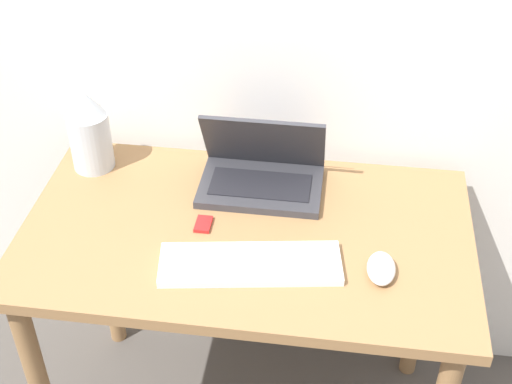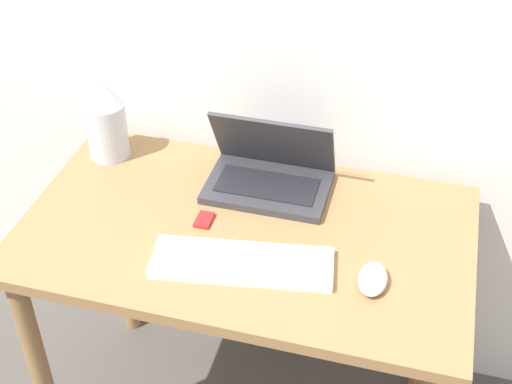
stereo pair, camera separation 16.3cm
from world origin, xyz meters
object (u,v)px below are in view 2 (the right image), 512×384
(vase, at_px, (106,120))
(mp3_player, at_px, (204,220))
(keyboard, at_px, (242,263))
(laptop, at_px, (270,171))
(mouse, at_px, (373,279))

(vase, distance_m, mp3_player, 0.40)
(vase, relative_size, mp3_player, 3.91)
(keyboard, height_order, mp3_player, keyboard)
(keyboard, xyz_separation_m, mp3_player, (-0.13, 0.12, -0.01))
(laptop, height_order, mouse, laptop)
(mouse, distance_m, mp3_player, 0.43)
(laptop, xyz_separation_m, mouse, (0.30, -0.28, -0.03))
(laptop, distance_m, mouse, 0.41)
(vase, bearing_deg, mp3_player, -31.13)
(mouse, bearing_deg, keyboard, -176.11)
(keyboard, distance_m, mp3_player, 0.18)
(laptop, xyz_separation_m, vase, (-0.45, 0.02, 0.06))
(vase, bearing_deg, mouse, -22.20)
(mouse, relative_size, vase, 0.47)
(laptop, bearing_deg, vase, 177.16)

